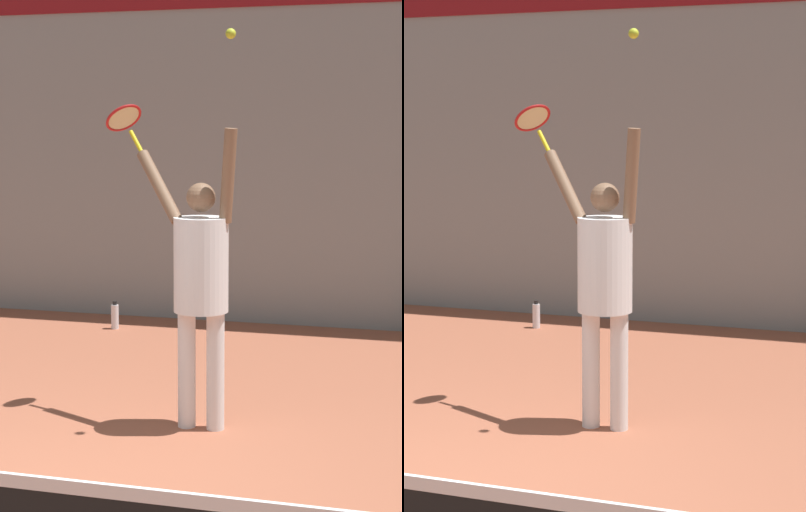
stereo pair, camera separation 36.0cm
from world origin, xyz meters
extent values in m
cube|color=gray|center=(0.00, 5.73, 2.50)|extent=(18.00, 0.10, 5.00)
cylinder|color=white|center=(0.44, 2.01, 0.43)|extent=(0.13, 0.13, 0.87)
cylinder|color=white|center=(0.66, 2.01, 0.43)|extent=(0.13, 0.13, 0.87)
cylinder|color=white|center=(0.55, 2.01, 1.20)|extent=(0.39, 0.39, 0.68)
sphere|color=brown|center=(0.55, 2.01, 1.69)|extent=(0.21, 0.21, 0.21)
cylinder|color=brown|center=(0.75, 1.99, 1.84)|extent=(0.18, 0.17, 0.66)
cylinder|color=brown|center=(0.19, 2.15, 1.75)|extent=(0.47, 0.40, 0.53)
cylinder|color=yellow|center=(-0.05, 2.34, 2.06)|extent=(0.16, 0.13, 0.19)
torus|color=red|center=(-0.19, 2.44, 2.25)|extent=(0.36, 0.37, 0.21)
cylinder|color=beige|center=(-0.19, 2.44, 2.25)|extent=(0.30, 0.31, 0.17)
sphere|color=#CCDB2D|center=(0.78, 1.93, 2.80)|extent=(0.07, 0.07, 0.07)
cylinder|color=silver|center=(-1.26, 4.96, 0.13)|extent=(0.08, 0.08, 0.26)
cylinder|color=black|center=(-1.26, 4.96, 0.28)|extent=(0.05, 0.05, 0.04)
camera|label=1|loc=(2.32, -4.27, 2.18)|focal=65.00mm
camera|label=2|loc=(2.66, -4.17, 2.18)|focal=65.00mm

